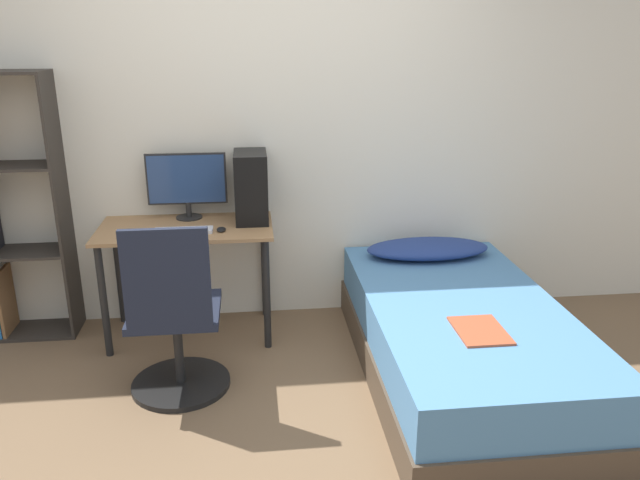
{
  "coord_description": "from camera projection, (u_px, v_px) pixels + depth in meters",
  "views": [
    {
      "loc": [
        -0.12,
        -2.45,
        1.88
      ],
      "look_at": [
        0.26,
        0.85,
        0.75
      ],
      "focal_mm": 35.0,
      "sensor_mm": 36.0,
      "label": 1
    }
  ],
  "objects": [
    {
      "name": "pc_tower",
      "position": [
        251.0,
        187.0,
        3.89
      ],
      "size": [
        0.2,
        0.33,
        0.43
      ],
      "color": "black",
      "rests_on": "desk"
    },
    {
      "name": "keyboard",
      "position": [
        184.0,
        231.0,
        3.71
      ],
      "size": [
        0.34,
        0.11,
        0.02
      ],
      "color": "silver",
      "rests_on": "desk"
    },
    {
      "name": "mouse",
      "position": [
        221.0,
        229.0,
        3.74
      ],
      "size": [
        0.06,
        0.09,
        0.02
      ],
      "color": "black",
      "rests_on": "desk"
    },
    {
      "name": "office_chair",
      "position": [
        175.0,
        329.0,
        3.28
      ],
      "size": [
        0.54,
        0.54,
        0.98
      ],
      "color": "black",
      "rests_on": "ground_plane"
    },
    {
      "name": "monitor",
      "position": [
        187.0,
        182.0,
        3.92
      ],
      "size": [
        0.5,
        0.17,
        0.42
      ],
      "color": "black",
      "rests_on": "desk"
    },
    {
      "name": "pillow",
      "position": [
        428.0,
        249.0,
        4.08
      ],
      "size": [
        0.81,
        0.36,
        0.11
      ],
      "color": "navy",
      "rests_on": "bed"
    },
    {
      "name": "wall_back",
      "position": [
        268.0,
        132.0,
        4.0
      ],
      "size": [
        8.0,
        0.05,
        2.5
      ],
      "color": "silver",
      "rests_on": "ground_plane"
    },
    {
      "name": "bed",
      "position": [
        461.0,
        340.0,
        3.48
      ],
      "size": [
        1.06,
        1.98,
        0.46
      ],
      "color": "#4C3D2D",
      "rests_on": "ground_plane"
    },
    {
      "name": "desk",
      "position": [
        187.0,
        245.0,
        3.86
      ],
      "size": [
        1.06,
        0.57,
        0.73
      ],
      "color": "#997047",
      "rests_on": "ground_plane"
    },
    {
      "name": "magazine",
      "position": [
        480.0,
        330.0,
        3.08
      ],
      "size": [
        0.24,
        0.32,
        0.01
      ],
      "color": "#B24C2D",
      "rests_on": "bed"
    },
    {
      "name": "ground_plane",
      "position": [
        286.0,
        451.0,
        2.92
      ],
      "size": [
        14.0,
        14.0,
        0.0
      ],
      "primitive_type": "plane",
      "color": "brown"
    }
  ]
}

